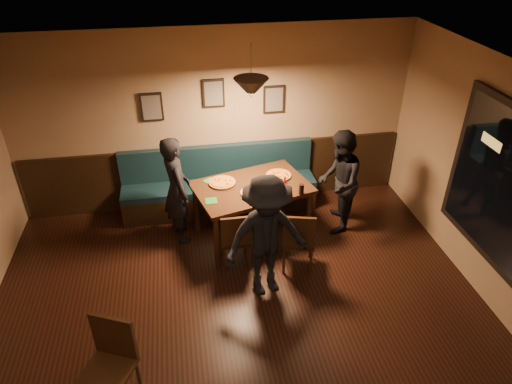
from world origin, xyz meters
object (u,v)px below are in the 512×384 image
Objects in this scene: diner_right at (339,182)px; soda_glass at (301,189)px; diner_left at (177,190)px; diner_front at (267,237)px; dining_table at (252,211)px; tabasco_bottle at (285,179)px; booth_bench at (219,182)px; chair_near_right at (298,238)px; chair_near_left at (235,237)px; cafe_chair_far at (107,370)px.

soda_glass is (-0.64, -0.30, 0.13)m from diner_right.
diner_left is 0.98× the size of diner_front.
dining_table is 0.98× the size of diner_left.
tabasco_bottle reaches higher than dining_table.
booth_bench is 1.97m from diner_front.
tabasco_bottle is at bearing 105.64° from chair_near_right.
tabasco_bottle is at bearing 55.80° from diner_front.
chair_near_left is at bearing -49.71° from diner_right.
soda_glass reaches higher than chair_near_left.
cafe_chair_far is at bearing -132.38° from tabasco_bottle.
soda_glass is 3.25m from cafe_chair_far.
soda_glass is at bearing -46.42° from booth_bench.
chair_near_right is 0.67m from soda_glass.
booth_bench is 1.77m from chair_near_right.
booth_bench is 1.53m from soda_glass.
cafe_chair_far is (-2.41, -2.15, -0.42)m from soda_glass.
dining_table is at bearing -71.03° from diner_right.
booth_bench is at bearing 92.52° from chair_near_left.
cafe_chair_far is (-1.77, -1.31, -0.32)m from diner_front.
booth_bench is 3.50m from cafe_chair_far.
cafe_chair_far is at bearing -30.82° from diner_right.
chair_near_left is 0.54× the size of diner_front.
diner_left is at bearing -73.66° from diner_right.
cafe_chair_far is (-1.39, -3.22, -0.01)m from booth_bench.
chair_near_right is 0.91m from tabasco_bottle.
diner_front is 13.19× the size of tabasco_bottle.
soda_glass is 1.22× the size of tabasco_bottle.
booth_bench is 0.84m from dining_table.
booth_bench is 1.87× the size of diner_left.
chair_near_right is at bearing -25.02° from diner_right.
booth_bench is 1.85m from diner_right.
booth_bench is 3.42× the size of chair_near_left.
booth_bench is at bearing 139.12° from tabasco_bottle.
diner_front is at bearing -28.06° from diner_right.
soda_glass is at bearing 16.51° from chair_near_left.
booth_bench is 0.94m from diner_left.
soda_glass reaches higher than tabasco_bottle.
diner_right is at bearing 59.35° from chair_near_right.
chair_near_left is at bearing -150.75° from diner_left.
booth_bench is 1.21m from tabasco_bottle.
dining_table is 0.95× the size of diner_front.
diner_left is at bearing -81.09° from cafe_chair_far.
diner_right is 0.96× the size of diner_front.
chair_near_right is at bearing -13.25° from chair_near_left.
chair_near_right is at bearing 24.62° from diner_front.
soda_glass is at bearing 88.12° from chair_near_right.
chair_near_right is 0.71m from diner_front.
diner_right is at bearing -116.42° from cafe_chair_far.
booth_bench reaches higher than soda_glass.
booth_bench is 1.92× the size of diner_right.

